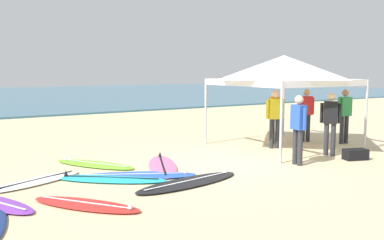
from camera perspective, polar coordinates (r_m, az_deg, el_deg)
The scene contains 17 objects.
ground_plane at distance 11.16m, azimuth 5.91°, elevation -5.30°, with size 80.00×80.00×0.00m, color beige.
sea at distance 40.16m, azimuth -22.49°, elevation 3.00°, with size 80.00×36.00×0.10m, color #386B84.
canopy_tent at distance 13.00m, azimuth 12.20°, elevation 6.90°, with size 3.46×3.46×2.75m.
surfboard_black at distance 8.79m, azimuth -0.41°, elevation -8.33°, with size 2.65×1.08×0.19m.
surfboard_red at distance 7.62m, azimuth -14.01°, elevation -10.93°, with size 1.71×2.02×0.19m.
surfboard_white at distance 9.43m, azimuth -20.22°, elevation -7.71°, with size 2.20×1.35×0.19m.
surfboard_lime at distance 10.68m, azimuth -12.96°, elevation -5.79°, with size 1.72×2.24×0.19m.
surfboard_pink at distance 10.26m, azimuth -3.98°, elevation -6.14°, with size 1.58×2.46×0.19m.
surfboard_cyan at distance 9.21m, azimuth -10.90°, elevation -7.75°, with size 2.28×2.05×0.19m.
surfboard_blue at distance 9.40m, azimuth -7.30°, elevation -7.38°, with size 2.60×1.82×0.19m.
person_yellow at distance 12.78m, azimuth 11.05°, elevation 0.63°, with size 0.51×0.35×1.71m.
person_red at distance 14.18m, azimuth 15.05°, elevation 1.12°, with size 0.52×0.33×1.71m.
person_black at distance 12.07m, azimuth 18.07°, elevation 0.07°, with size 0.40×0.44×1.71m.
person_blue at distance 10.65m, azimuth 14.07°, elevation -0.65°, with size 0.27×0.55×1.71m.
person_orange at distance 13.52m, azimuth 11.12°, elevation 0.96°, with size 0.30×0.54×1.71m.
person_green at distance 14.19m, azimuth 19.80°, elevation 0.96°, with size 0.54×0.28×1.71m.
gear_bag_near_tent at distance 11.84m, azimuth 21.07°, elevation -4.33°, with size 0.60×0.32×0.28m, color black.
Camera 1 is at (-6.75, -8.58, 2.33)m, focal length 39.77 mm.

